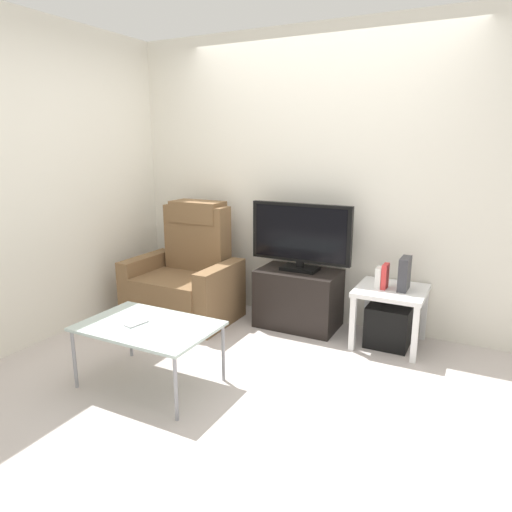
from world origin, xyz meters
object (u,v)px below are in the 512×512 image
at_px(television, 301,235).
at_px(book_leftmost, 379,277).
at_px(tv_stand, 298,298).
at_px(side_table, 391,298).
at_px(subwoofer_box, 389,325).
at_px(book_middle, 385,276).
at_px(coffee_table, 148,329).
at_px(cell_phone, 136,323).
at_px(game_console, 405,274).
at_px(recliner_armchair, 186,278).

distance_m(television, book_leftmost, 0.77).
distance_m(tv_stand, side_table, 0.83).
xyz_separation_m(subwoofer_box, book_middle, (-0.05, -0.02, 0.41)).
xyz_separation_m(tv_stand, book_middle, (0.76, -0.05, 0.32)).
distance_m(television, book_middle, 0.80).
bearing_deg(coffee_table, cell_phone, -159.41).
distance_m(book_leftmost, game_console, 0.20).
height_order(book_leftmost, coffee_table, book_leftmost).
bearing_deg(recliner_armchair, side_table, 13.69).
bearing_deg(tv_stand, book_middle, -4.01).
bearing_deg(cell_phone, coffee_table, 31.84).
relative_size(subwoofer_box, cell_phone, 2.26).
bearing_deg(subwoofer_box, book_leftmost, -168.69).
xyz_separation_m(side_table, book_middle, (-0.05, -0.02, 0.18)).
xyz_separation_m(subwoofer_box, cell_phone, (-1.39, -1.43, 0.27)).
bearing_deg(tv_stand, recliner_armchair, -166.61).
bearing_deg(recliner_armchair, television, 21.47).
height_order(subwoofer_box, coffee_table, coffee_table).
xyz_separation_m(book_leftmost, book_middle, (0.05, 0.00, 0.02)).
height_order(television, subwoofer_box, television).
distance_m(side_table, book_leftmost, 0.19).
height_order(tv_stand, cell_phone, tv_stand).
bearing_deg(book_leftmost, cell_phone, -132.52).
bearing_deg(side_table, subwoofer_box, -153.43).
height_order(book_leftmost, cell_phone, book_leftmost).
relative_size(recliner_armchair, subwoofer_box, 3.19).
relative_size(television, recliner_armchair, 0.84).
xyz_separation_m(tv_stand, cell_phone, (-0.58, -1.46, 0.18)).
bearing_deg(game_console, tv_stand, 178.52).
bearing_deg(tv_stand, game_console, -1.48).
xyz_separation_m(book_leftmost, game_console, (0.19, 0.03, 0.05)).
bearing_deg(television, cell_phone, -111.33).
bearing_deg(book_leftmost, book_middle, 0.00).
bearing_deg(cell_phone, book_middle, 57.71).
xyz_separation_m(side_table, coffee_table, (-1.32, -1.40, 0.00)).
bearing_deg(coffee_table, tv_stand, 70.67).
relative_size(book_leftmost, cell_phone, 1.12).
relative_size(subwoofer_box, book_leftmost, 2.02).
bearing_deg(coffee_table, side_table, 46.77).
relative_size(tv_stand, game_console, 2.72).
bearing_deg(book_middle, television, 174.56).
relative_size(recliner_armchair, book_middle, 5.41).
height_order(book_middle, cell_phone, book_middle).
distance_m(television, subwoofer_box, 1.05).
relative_size(tv_stand, subwoofer_box, 2.12).
height_order(game_console, cell_phone, game_console).
bearing_deg(game_console, book_leftmost, -171.03).
height_order(recliner_armchair, game_console, recliner_armchair).
xyz_separation_m(book_leftmost, coffee_table, (-1.22, -1.38, -0.16)).
height_order(subwoofer_box, cell_phone, cell_phone).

